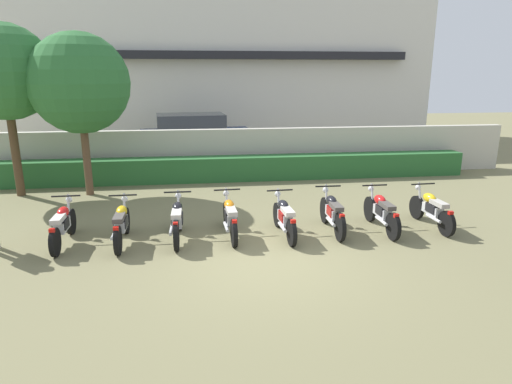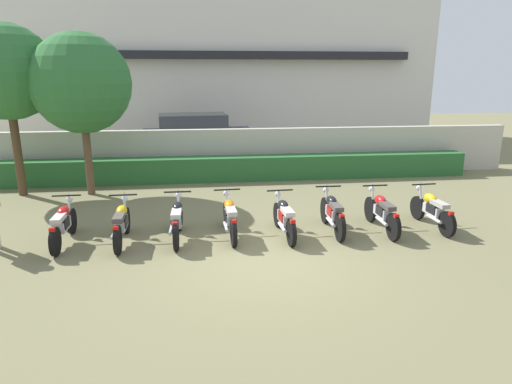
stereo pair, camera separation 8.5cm
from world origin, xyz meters
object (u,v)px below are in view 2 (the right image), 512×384
Objects in this scene: parked_car at (197,137)px; motorcycle_in_row_4 at (284,217)px; motorcycle_in_row_1 at (121,223)px; tree_far_side at (81,84)px; motorcycle_in_row_5 at (332,213)px; motorcycle_in_row_6 at (382,212)px; motorcycle_in_row_0 at (63,224)px; motorcycle_in_row_7 at (432,209)px; motorcycle_in_row_2 at (177,220)px; tree_near_inspector at (6,72)px; motorcycle_in_row_3 at (230,217)px.

motorcycle_in_row_4 is (1.94, -9.33, -0.50)m from parked_car.
tree_far_side is at bearing 19.75° from motorcycle_in_row_1.
motorcycle_in_row_1 is at bearing 92.68° from motorcycle_in_row_5.
motorcycle_in_row_4 is 0.95× the size of motorcycle_in_row_6.
motorcycle_in_row_6 is (1.14, -0.06, -0.00)m from motorcycle_in_row_5.
motorcycle_in_row_0 is at bearing -111.99° from parked_car.
motorcycle_in_row_0 is 8.24m from motorcycle_in_row_7.
motorcycle_in_row_7 is at bearing -88.43° from motorcycle_in_row_2.
motorcycle_in_row_7 is at bearing -88.07° from motorcycle_in_row_6.
motorcycle_in_row_4 is 3.53m from motorcycle_in_row_7.
tree_near_inspector is 10.74m from motorcycle_in_row_6.
tree_near_inspector reaches higher than motorcycle_in_row_1.
motorcycle_in_row_6 is at bearing -70.80° from parked_car.
motorcycle_in_row_0 reaches higher than motorcycle_in_row_4.
motorcycle_in_row_4 is at bearing 89.17° from motorcycle_in_row_7.
tree_near_inspector is at bearing 55.04° from motorcycle_in_row_4.
motorcycle_in_row_7 is (4.72, -0.02, -0.00)m from motorcycle_in_row_3.
tree_far_side is 5.70m from motorcycle_in_row_2.
motorcycle_in_row_2 reaches higher than motorcycle_in_row_3.
parked_car is 9.23m from motorcycle_in_row_3.
tree_far_side reaches higher than motorcycle_in_row_4.
motorcycle_in_row_5 is at bearing -87.76° from motorcycle_in_row_2.
tree_near_inspector is 6.43m from motorcycle_in_row_1.
motorcycle_in_row_6 is at bearing -91.31° from motorcycle_in_row_0.
motorcycle_in_row_5 is at bearing 86.38° from motorcycle_in_row_6.
parked_car is 9.54m from motorcycle_in_row_4.
motorcycle_in_row_1 is at bearing 93.52° from motorcycle_in_row_2.
motorcycle_in_row_3 is 1.04× the size of motorcycle_in_row_4.
motorcycle_in_row_4 is at bearing 91.34° from motorcycle_in_row_6.
motorcycle_in_row_1 is (1.58, -4.21, -2.78)m from tree_far_side.
motorcycle_in_row_3 is (1.14, 0.10, -0.01)m from motorcycle_in_row_2.
tree_far_side is 2.51× the size of motorcycle_in_row_1.
motorcycle_in_row_3 is 4.72m from motorcycle_in_row_7.
motorcycle_in_row_5 is 2.39m from motorcycle_in_row_7.
motorcycle_in_row_5 is (2.33, -0.01, 0.01)m from motorcycle_in_row_3.
tree_near_inspector reaches higher than motorcycle_in_row_6.
motorcycle_in_row_4 is at bearing -31.61° from tree_near_inspector.
motorcycle_in_row_1 is 3.50m from motorcycle_in_row_4.
motorcycle_in_row_7 is (8.24, 0.03, -0.00)m from motorcycle_in_row_0.
parked_car reaches higher than motorcycle_in_row_5.
motorcycle_in_row_0 is at bearing 89.71° from motorcycle_in_row_2.
motorcycle_in_row_3 is (2.30, 0.16, -0.00)m from motorcycle_in_row_1.
motorcycle_in_row_7 is at bearing -93.24° from motorcycle_in_row_3.
motorcycle_in_row_1 is at bearing 88.19° from motorcycle_in_row_7.
tree_near_inspector reaches higher than parked_car.
motorcycle_in_row_3 is at bearing 79.48° from motorcycle_in_row_4.
motorcycle_in_row_4 is 0.99× the size of motorcycle_in_row_7.
parked_car is 2.52× the size of motorcycle_in_row_7.
motorcycle_in_row_6 is at bearing -29.30° from tree_far_side.
motorcycle_in_row_2 is (1.16, 0.06, 0.01)m from motorcycle_in_row_1.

